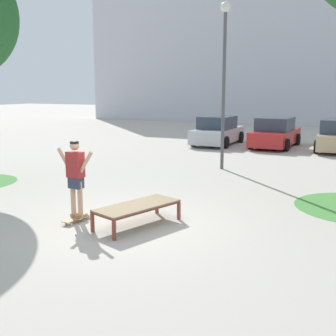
{
  "coord_description": "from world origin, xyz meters",
  "views": [
    {
      "loc": [
        4.62,
        -7.43,
        2.86
      ],
      "look_at": [
        0.29,
        1.56,
        1.0
      ],
      "focal_mm": 44.94,
      "sensor_mm": 36.0,
      "label": 1
    }
  ],
  "objects": [
    {
      "name": "skater",
      "position": [
        -1.04,
        -0.27,
        1.07
      ],
      "size": [
        1.0,
        0.31,
        1.69
      ],
      "color": "tan",
      "rests_on": "skateboard"
    },
    {
      "name": "car_red",
      "position": [
        0.33,
        13.95,
        0.69
      ],
      "size": [
        2.04,
        4.26,
        1.5
      ],
      "color": "red",
      "rests_on": "ground"
    },
    {
      "name": "skateboard",
      "position": [
        -1.04,
        -0.28,
        0.08
      ],
      "size": [
        0.26,
        0.81,
        0.09
      ],
      "color": "#9E754C",
      "rests_on": "ground"
    },
    {
      "name": "light_post",
      "position": [
        -0.18,
        7.1,
        3.83
      ],
      "size": [
        0.36,
        0.36,
        5.83
      ],
      "color": "#4C4C51",
      "rests_on": "ground"
    },
    {
      "name": "building_facade",
      "position": [
        -3.35,
        29.58,
        7.19
      ],
      "size": [
        33.88,
        4.0,
        14.38
      ],
      "primitive_type": "cube",
      "color": "silver",
      "rests_on": "ground"
    },
    {
      "name": "ground_plane",
      "position": [
        0.0,
        0.0,
        0.0
      ],
      "size": [
        120.0,
        120.0,
        0.0
      ],
      "primitive_type": "plane",
      "color": "#B2AA9E"
    },
    {
      "name": "skate_box",
      "position": [
        0.29,
        0.06,
        0.41
      ],
      "size": [
        1.32,
        2.04,
        0.46
      ],
      "color": "brown",
      "rests_on": "ground"
    },
    {
      "name": "car_silver",
      "position": [
        -2.61,
        13.66,
        0.69
      ],
      "size": [
        1.92,
        4.2,
        1.5
      ],
      "color": "#B7BABF",
      "rests_on": "ground"
    }
  ]
}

